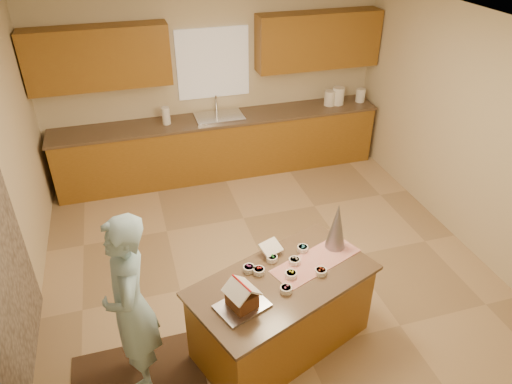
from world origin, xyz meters
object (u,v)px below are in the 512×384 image
(island_base, at_px, (282,313))
(tinsel_tree, at_px, (337,226))
(boy, at_px, (131,307))
(gingerbread_house, at_px, (242,297))

(island_base, bearing_deg, tinsel_tree, 3.67)
(boy, xyz_separation_m, gingerbread_house, (0.88, -0.21, 0.06))
(island_base, height_order, gingerbread_house, gingerbread_house)
(tinsel_tree, bearing_deg, boy, -171.01)
(island_base, distance_m, boy, 1.40)
(island_base, bearing_deg, boy, 159.00)
(gingerbread_house, bearing_deg, tinsel_tree, 25.83)
(tinsel_tree, bearing_deg, island_base, -154.80)
(island_base, distance_m, gingerbread_house, 0.73)
(gingerbread_house, bearing_deg, boy, 166.68)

